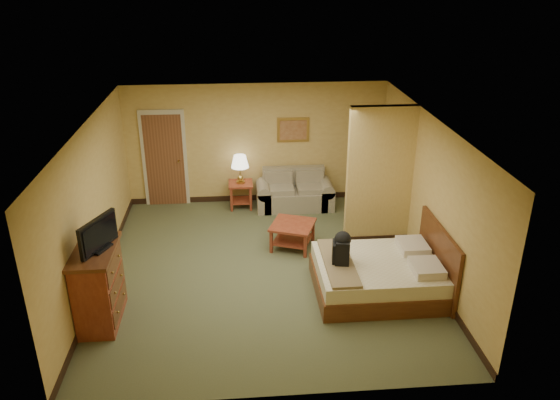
{
  "coord_description": "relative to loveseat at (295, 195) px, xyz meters",
  "views": [
    {
      "loc": [
        -0.43,
        -8.13,
        4.89
      ],
      "look_at": [
        0.31,
        0.6,
        1.04
      ],
      "focal_mm": 35.0,
      "sensor_mm": 36.0,
      "label": 1
    }
  ],
  "objects": [
    {
      "name": "baseboard",
      "position": [
        -0.79,
        0.42,
        -0.21
      ],
      "size": [
        5.5,
        0.02,
        0.12
      ],
      "primitive_type": "cube",
      "color": "black",
      "rests_on": "floor"
    },
    {
      "name": "left_wall",
      "position": [
        -3.54,
        -2.57,
        1.03
      ],
      "size": [
        0.02,
        6.0,
        2.6
      ],
      "primitive_type": "cube",
      "color": "tan",
      "rests_on": "floor"
    },
    {
      "name": "wall_picture",
      "position": [
        -0.0,
        0.4,
        1.33
      ],
      "size": [
        0.68,
        0.04,
        0.53
      ],
      "color": "#B78E3F",
      "rests_on": "back_wall"
    },
    {
      "name": "side_table",
      "position": [
        -1.15,
        0.08,
        0.1
      ],
      "size": [
        0.51,
        0.51,
        0.56
      ],
      "color": "maroon",
      "rests_on": "floor"
    },
    {
      "name": "ceiling",
      "position": [
        -0.79,
        -2.57,
        2.33
      ],
      "size": [
        6.0,
        6.0,
        0.0
      ],
      "primitive_type": "plane",
      "rotation": [
        3.14,
        0.0,
        0.0
      ],
      "color": "white",
      "rests_on": "back_wall"
    },
    {
      "name": "right_wall",
      "position": [
        1.96,
        -2.57,
        1.03
      ],
      "size": [
        0.02,
        6.0,
        2.6
      ],
      "primitive_type": "cube",
      "color": "tan",
      "rests_on": "floor"
    },
    {
      "name": "table_lamp",
      "position": [
        -1.15,
        0.08,
        0.76
      ],
      "size": [
        0.37,
        0.37,
        0.61
      ],
      "color": "#AD8D3F",
      "rests_on": "side_table"
    },
    {
      "name": "backpack",
      "position": [
        0.36,
        -3.4,
        0.56
      ],
      "size": [
        0.27,
        0.35,
        0.56
      ],
      "rotation": [
        0.0,
        0.0,
        -0.16
      ],
      "color": "black",
      "rests_on": "bed"
    },
    {
      "name": "door",
      "position": [
        -2.74,
        0.39,
        0.77
      ],
      "size": [
        0.94,
        0.16,
        2.1
      ],
      "color": "beige",
      "rests_on": "floor"
    },
    {
      "name": "floor",
      "position": [
        -0.79,
        -2.57,
        -0.27
      ],
      "size": [
        6.0,
        6.0,
        0.0
      ],
      "primitive_type": "plane",
      "color": "#525939",
      "rests_on": "ground"
    },
    {
      "name": "bed",
      "position": [
        1.03,
        -3.39,
        0.03
      ],
      "size": [
        1.99,
        1.69,
        1.09
      ],
      "color": "#512713",
      "rests_on": "floor"
    },
    {
      "name": "coffee_table",
      "position": [
        -0.23,
        -1.8,
        0.07
      ],
      "size": [
        0.95,
        0.95,
        0.48
      ],
      "rotation": [
        0.0,
        0.0,
        -0.36
      ],
      "color": "maroon",
      "rests_on": "floor"
    },
    {
      "name": "dresser",
      "position": [
        -3.26,
        -3.81,
        0.33
      ],
      "size": [
        0.58,
        1.11,
        1.18
      ],
      "color": "maroon",
      "rests_on": "floor"
    },
    {
      "name": "tv",
      "position": [
        -3.16,
        -3.81,
        1.14
      ],
      "size": [
        0.37,
        0.73,
        0.48
      ],
      "rotation": [
        0.0,
        0.0,
        -0.42
      ],
      "color": "black",
      "rests_on": "dresser"
    },
    {
      "name": "partition",
      "position": [
        1.36,
        -1.65,
        1.03
      ],
      "size": [
        1.2,
        0.15,
        2.6
      ],
      "primitive_type": "cube",
      "color": "tan",
      "rests_on": "floor"
    },
    {
      "name": "back_wall",
      "position": [
        -0.79,
        0.43,
        1.03
      ],
      "size": [
        5.5,
        0.02,
        2.6
      ],
      "primitive_type": "cube",
      "color": "tan",
      "rests_on": "floor"
    },
    {
      "name": "loveseat",
      "position": [
        0.0,
        0.0,
        0.0
      ],
      "size": [
        1.63,
        0.76,
        0.82
      ],
      "color": "gray",
      "rests_on": "floor"
    }
  ]
}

